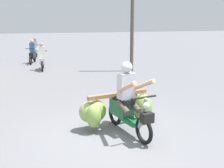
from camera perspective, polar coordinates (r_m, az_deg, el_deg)
The scene contains 6 objects.
ground_plane at distance 5.87m, azimuth 0.69°, elevation -11.22°, with size 120.00×120.00×0.00m, color slate.
motorbike_main_loaded at distance 6.27m, azimuth 2.26°, elevation -4.79°, with size 1.84×1.85×1.58m.
motorbike_distant_ahead_left at distance 14.37m, azimuth -14.36°, elevation 5.08°, with size 0.52×1.61×1.40m.
motorbike_distant_ahead_right at distance 16.95m, azimuth -16.25°, elevation 6.08°, with size 0.66×1.58×1.40m.
motorbike_distant_far_ahead at distance 19.57m, azimuth -15.65°, elevation 6.94°, with size 0.55×1.61×1.40m.
utility_pole at distance 13.58m, azimuth 4.28°, elevation 15.39°, with size 0.18×0.18×6.04m, color brown.
Camera 1 is at (-1.95, -5.00, 2.38)m, focal length 43.80 mm.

